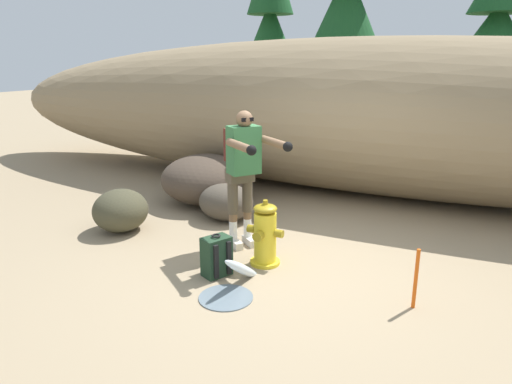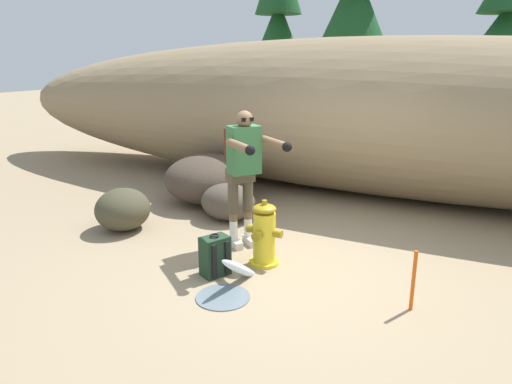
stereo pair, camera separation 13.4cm
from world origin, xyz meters
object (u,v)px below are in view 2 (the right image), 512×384
object	(u,v)px
boulder_mid	(228,202)
boulder_small	(123,209)
utility_worker	(243,163)
boulder_large	(209,179)
spare_backpack	(215,256)
survey_stake	(413,281)
fire_hydrant	(264,235)

from	to	relation	value
boulder_mid	boulder_small	world-z (taller)	boulder_small
utility_worker	boulder_mid	distance (m)	1.35
boulder_large	boulder_small	distance (m)	1.66
utility_worker	boulder_small	world-z (taller)	utility_worker
boulder_mid	spare_backpack	bearing A→B (deg)	-63.44
utility_worker	spare_backpack	bearing A→B (deg)	-46.76
spare_backpack	boulder_mid	bearing A→B (deg)	-38.86
boulder_small	survey_stake	distance (m)	3.94
utility_worker	boulder_large	size ratio (longest dim) A/B	1.17
utility_worker	spare_backpack	distance (m)	1.21
utility_worker	boulder_mid	world-z (taller)	utility_worker
boulder_mid	survey_stake	size ratio (longest dim) A/B	1.38
fire_hydrant	survey_stake	distance (m)	1.71
boulder_large	survey_stake	size ratio (longest dim) A/B	2.42
spare_backpack	survey_stake	xyz separation A→B (m)	(2.04, 0.23, 0.08)
boulder_small	survey_stake	size ratio (longest dim) A/B	1.32
fire_hydrant	boulder_small	bearing A→B (deg)	177.38
survey_stake	boulder_mid	bearing A→B (deg)	153.91
utility_worker	survey_stake	distance (m)	2.36
utility_worker	boulder_large	distance (m)	2.10
utility_worker	boulder_small	size ratio (longest dim) A/B	2.16
utility_worker	spare_backpack	world-z (taller)	utility_worker
boulder_mid	boulder_small	bearing A→B (deg)	-135.71
fire_hydrant	boulder_large	world-z (taller)	boulder_large
boulder_mid	survey_stake	world-z (taller)	survey_stake
boulder_large	boulder_small	world-z (taller)	boulder_large
boulder_large	boulder_mid	bearing A→B (deg)	-39.29
boulder_large	boulder_small	bearing A→B (deg)	-102.32
utility_worker	boulder_large	xyz separation A→B (m)	(-1.42, 1.38, -0.69)
spare_backpack	boulder_small	distance (m)	1.97
boulder_mid	survey_stake	xyz separation A→B (m)	(2.86, -1.40, 0.03)
spare_backpack	boulder_mid	xyz separation A→B (m)	(-0.82, 1.63, 0.05)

